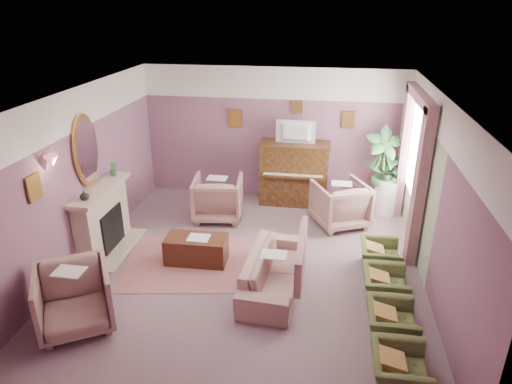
# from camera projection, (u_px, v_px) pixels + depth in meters

# --- Properties ---
(floor) EXTENTS (5.50, 6.00, 0.01)m
(floor) POSITION_uv_depth(u_px,v_px,m) (249.00, 266.00, 7.49)
(floor) COLOR #785E65
(floor) RESTS_ON ground
(ceiling) EXTENTS (5.50, 6.00, 0.01)m
(ceiling) POSITION_uv_depth(u_px,v_px,m) (248.00, 96.00, 6.39)
(ceiling) COLOR white
(ceiling) RESTS_ON wall_back
(wall_back) EXTENTS (5.50, 0.02, 2.80)m
(wall_back) POSITION_uv_depth(u_px,v_px,m) (273.00, 134.00, 9.66)
(wall_back) COLOR #694B6D
(wall_back) RESTS_ON floor
(wall_front) EXTENTS (5.50, 0.02, 2.80)m
(wall_front) POSITION_uv_depth(u_px,v_px,m) (193.00, 311.00, 4.21)
(wall_front) COLOR #694B6D
(wall_front) RESTS_ON floor
(wall_left) EXTENTS (0.02, 6.00, 2.80)m
(wall_left) POSITION_uv_depth(u_px,v_px,m) (80.00, 178.00, 7.34)
(wall_left) COLOR #694B6D
(wall_left) RESTS_ON floor
(wall_right) EXTENTS (0.02, 6.00, 2.80)m
(wall_right) POSITION_uv_depth(u_px,v_px,m) (437.00, 199.00, 6.54)
(wall_right) COLOR #694B6D
(wall_right) RESTS_ON floor
(picture_rail_band) EXTENTS (5.50, 0.01, 0.65)m
(picture_rail_band) POSITION_uv_depth(u_px,v_px,m) (274.00, 83.00, 9.23)
(picture_rail_band) COLOR white
(picture_rail_band) RESTS_ON wall_back
(stripe_panel) EXTENTS (0.01, 3.00, 2.15)m
(stripe_panel) POSITION_uv_depth(u_px,v_px,m) (418.00, 186.00, 7.85)
(stripe_panel) COLOR #A7B398
(stripe_panel) RESTS_ON wall_right
(fireplace_surround) EXTENTS (0.30, 1.40, 1.10)m
(fireplace_surround) POSITION_uv_depth(u_px,v_px,m) (102.00, 220.00, 7.83)
(fireplace_surround) COLOR #C0AC94
(fireplace_surround) RESTS_ON floor
(fireplace_inset) EXTENTS (0.18, 0.72, 0.68)m
(fireplace_inset) POSITION_uv_depth(u_px,v_px,m) (109.00, 228.00, 7.87)
(fireplace_inset) COLOR black
(fireplace_inset) RESTS_ON floor
(fire_ember) EXTENTS (0.06, 0.54, 0.10)m
(fire_ember) POSITION_uv_depth(u_px,v_px,m) (113.00, 238.00, 7.94)
(fire_ember) COLOR #FF5500
(fire_ember) RESTS_ON floor
(mantel_shelf) EXTENTS (0.40, 1.55, 0.07)m
(mantel_shelf) POSITION_uv_depth(u_px,v_px,m) (100.00, 190.00, 7.60)
(mantel_shelf) COLOR #C0AC94
(mantel_shelf) RESTS_ON fireplace_surround
(hearth) EXTENTS (0.55, 1.50, 0.02)m
(hearth) POSITION_uv_depth(u_px,v_px,m) (117.00, 248.00, 8.01)
(hearth) COLOR #C0AC94
(hearth) RESTS_ON floor
(mirror_frame) EXTENTS (0.04, 0.72, 1.20)m
(mirror_frame) POSITION_uv_depth(u_px,v_px,m) (86.00, 150.00, 7.35)
(mirror_frame) COLOR gold
(mirror_frame) RESTS_ON wall_left
(mirror_glass) EXTENTS (0.01, 0.60, 1.06)m
(mirror_glass) POSITION_uv_depth(u_px,v_px,m) (87.00, 150.00, 7.35)
(mirror_glass) COLOR white
(mirror_glass) RESTS_ON wall_left
(sconce_shade) EXTENTS (0.20, 0.20, 0.16)m
(sconce_shade) POSITION_uv_depth(u_px,v_px,m) (52.00, 161.00, 6.32)
(sconce_shade) COLOR #D87260
(sconce_shade) RESTS_ON wall_left
(piano) EXTENTS (1.40, 0.60, 1.30)m
(piano) POSITION_uv_depth(u_px,v_px,m) (294.00, 174.00, 9.59)
(piano) COLOR #412612
(piano) RESTS_ON floor
(piano_keyshelf) EXTENTS (1.30, 0.12, 0.06)m
(piano_keyshelf) POSITION_uv_depth(u_px,v_px,m) (293.00, 177.00, 9.25)
(piano_keyshelf) COLOR #412612
(piano_keyshelf) RESTS_ON piano
(piano_keys) EXTENTS (1.20, 0.08, 0.02)m
(piano_keys) POSITION_uv_depth(u_px,v_px,m) (293.00, 175.00, 9.23)
(piano_keys) COLOR beige
(piano_keys) RESTS_ON piano
(piano_top) EXTENTS (1.45, 0.65, 0.04)m
(piano_top) POSITION_uv_depth(u_px,v_px,m) (295.00, 144.00, 9.33)
(piano_top) COLOR #412612
(piano_top) RESTS_ON piano
(television) EXTENTS (0.80, 0.12, 0.48)m
(television) POSITION_uv_depth(u_px,v_px,m) (295.00, 131.00, 9.18)
(television) COLOR black
(television) RESTS_ON piano
(print_back_left) EXTENTS (0.30, 0.03, 0.38)m
(print_back_left) POSITION_uv_depth(u_px,v_px,m) (235.00, 119.00, 9.62)
(print_back_left) COLOR gold
(print_back_left) RESTS_ON wall_back
(print_back_right) EXTENTS (0.26, 0.03, 0.34)m
(print_back_right) POSITION_uv_depth(u_px,v_px,m) (349.00, 120.00, 9.25)
(print_back_right) COLOR gold
(print_back_right) RESTS_ON wall_back
(print_back_mid) EXTENTS (0.22, 0.03, 0.26)m
(print_back_mid) POSITION_uv_depth(u_px,v_px,m) (297.00, 108.00, 9.32)
(print_back_mid) COLOR gold
(print_back_mid) RESTS_ON wall_back
(print_left_wall) EXTENTS (0.03, 0.28, 0.36)m
(print_left_wall) POSITION_uv_depth(u_px,v_px,m) (34.00, 187.00, 6.11)
(print_left_wall) COLOR gold
(print_left_wall) RESTS_ON wall_left
(window_blind) EXTENTS (0.03, 1.40, 1.80)m
(window_blind) POSITION_uv_depth(u_px,v_px,m) (418.00, 147.00, 7.84)
(window_blind) COLOR beige
(window_blind) RESTS_ON wall_right
(curtain_left) EXTENTS (0.16, 0.34, 2.60)m
(curtain_left) POSITION_uv_depth(u_px,v_px,m) (419.00, 189.00, 7.17)
(curtain_left) COLOR #945C66
(curtain_left) RESTS_ON floor
(curtain_right) EXTENTS (0.16, 0.34, 2.60)m
(curtain_right) POSITION_uv_depth(u_px,v_px,m) (403.00, 153.00, 8.84)
(curtain_right) COLOR #945C66
(curtain_right) RESTS_ON floor
(pelmet) EXTENTS (0.16, 2.20, 0.16)m
(pelmet) POSITION_uv_depth(u_px,v_px,m) (421.00, 97.00, 7.51)
(pelmet) COLOR #945C66
(pelmet) RESTS_ON wall_right
(mantel_plant) EXTENTS (0.16, 0.16, 0.28)m
(mantel_plant) POSITION_uv_depth(u_px,v_px,m) (114.00, 169.00, 8.03)
(mantel_plant) COLOR #3B793F
(mantel_plant) RESTS_ON mantel_shelf
(mantel_vase) EXTENTS (0.16, 0.16, 0.16)m
(mantel_vase) POSITION_uv_depth(u_px,v_px,m) (84.00, 195.00, 7.10)
(mantel_vase) COLOR white
(mantel_vase) RESTS_ON mantel_shelf
(area_rug) EXTENTS (2.76, 2.18, 0.01)m
(area_rug) POSITION_uv_depth(u_px,v_px,m) (202.00, 262.00, 7.61)
(area_rug) COLOR #995959
(area_rug) RESTS_ON floor
(coffee_table) EXTENTS (1.01, 0.53, 0.45)m
(coffee_table) POSITION_uv_depth(u_px,v_px,m) (197.00, 250.00, 7.54)
(coffee_table) COLOR #472112
(coffee_table) RESTS_ON floor
(table_paper) EXTENTS (0.35, 0.28, 0.01)m
(table_paper) POSITION_uv_depth(u_px,v_px,m) (199.00, 238.00, 7.45)
(table_paper) COLOR white
(table_paper) RESTS_ON coffee_table
(sofa) EXTENTS (0.65, 1.94, 0.78)m
(sofa) POSITION_uv_depth(u_px,v_px,m) (274.00, 264.00, 6.83)
(sofa) COLOR #A37B71
(sofa) RESTS_ON floor
(sofa_throw) EXTENTS (0.10, 1.47, 0.54)m
(sofa_throw) POSITION_uv_depth(u_px,v_px,m) (301.00, 254.00, 6.69)
(sofa_throw) COLOR #945C66
(sofa_throw) RESTS_ON sofa
(floral_armchair_left) EXTENTS (0.92, 0.92, 0.96)m
(floral_armchair_left) POSITION_uv_depth(u_px,v_px,m) (218.00, 196.00, 8.97)
(floral_armchair_left) COLOR #A37B71
(floral_armchair_left) RESTS_ON floor
(floral_armchair_right) EXTENTS (0.92, 0.92, 0.96)m
(floral_armchair_right) POSITION_uv_depth(u_px,v_px,m) (340.00, 202.00, 8.70)
(floral_armchair_right) COLOR #A37B71
(floral_armchair_right) RESTS_ON floor
(floral_armchair_front) EXTENTS (0.92, 0.92, 0.96)m
(floral_armchair_front) POSITION_uv_depth(u_px,v_px,m) (74.00, 296.00, 5.95)
(floral_armchair_front) COLOR #A37B71
(floral_armchair_front) RESTS_ON floor
(olive_chair_a) EXTENTS (0.51, 0.72, 0.62)m
(olive_chair_a) POSITION_uv_depth(u_px,v_px,m) (400.00, 366.00, 5.04)
(olive_chair_a) COLOR #525E30
(olive_chair_a) RESTS_ON floor
(olive_chair_b) EXTENTS (0.51, 0.72, 0.62)m
(olive_chair_b) POSITION_uv_depth(u_px,v_px,m) (392.00, 319.00, 5.78)
(olive_chair_b) COLOR #525E30
(olive_chair_b) RESTS_ON floor
(olive_chair_c) EXTENTS (0.51, 0.72, 0.62)m
(olive_chair_c) POSITION_uv_depth(u_px,v_px,m) (385.00, 282.00, 6.53)
(olive_chair_c) COLOR #525E30
(olive_chair_c) RESTS_ON floor
(olive_chair_d) EXTENTS (0.51, 0.72, 0.62)m
(olive_chair_d) POSITION_uv_depth(u_px,v_px,m) (380.00, 253.00, 7.28)
(olive_chair_d) COLOR #525E30
(olive_chair_d) RESTS_ON floor
(side_table) EXTENTS (0.52, 0.52, 0.70)m
(side_table) POSITION_uv_depth(u_px,v_px,m) (386.00, 196.00, 9.26)
(side_table) COLOR white
(side_table) RESTS_ON floor
(side_plant_big) EXTENTS (0.30, 0.30, 0.34)m
(side_plant_big) POSITION_uv_depth(u_px,v_px,m) (389.00, 172.00, 9.06)
(side_plant_big) COLOR #3B793F
(side_plant_big) RESTS_ON side_table
(side_plant_small) EXTENTS (0.16, 0.16, 0.28)m
(side_plant_small) POSITION_uv_depth(u_px,v_px,m) (395.00, 176.00, 8.96)
(side_plant_small) COLOR #3B793F
(side_plant_small) RESTS_ON side_table
(palm_pot) EXTENTS (0.34, 0.34, 0.34)m
(palm_pot) POSITION_uv_depth(u_px,v_px,m) (378.00, 204.00, 9.35)
(palm_pot) COLOR brown
(palm_pot) RESTS_ON floor
(palm_plant) EXTENTS (0.76, 0.76, 1.44)m
(palm_plant) POSITION_uv_depth(u_px,v_px,m) (383.00, 163.00, 9.00)
(palm_plant) COLOR #3B793F
(palm_plant) RESTS_ON palm_pot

